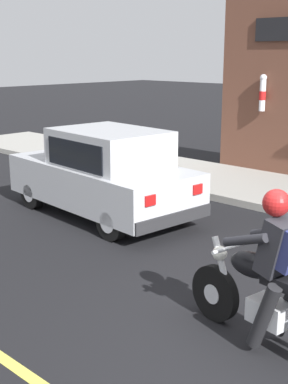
{
  "coord_description": "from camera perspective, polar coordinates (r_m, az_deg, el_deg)",
  "views": [
    {
      "loc": [
        -4.17,
        -2.06,
        2.82
      ],
      "look_at": [
        1.08,
        2.92,
        0.95
      ],
      "focal_mm": 50.0,
      "sensor_mm": 36.0,
      "label": 1
    }
  ],
  "objects": [
    {
      "name": "motorcycle_with_rider",
      "position": [
        5.36,
        13.26,
        -9.49
      ],
      "size": [
        0.65,
        2.01,
        1.62
      ],
      "color": "black",
      "rests_on": "ground"
    },
    {
      "name": "car_hatchback",
      "position": [
        9.49,
        -4.35,
        1.94
      ],
      "size": [
        1.96,
        3.91,
        1.57
      ],
      "color": "black",
      "rests_on": "ground"
    }
  ]
}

